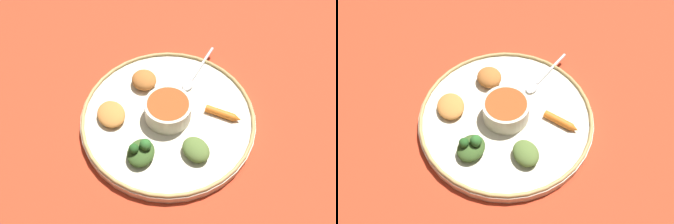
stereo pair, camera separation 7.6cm
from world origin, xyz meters
TOP-DOWN VIEW (x-y plane):
  - ground_plane at (0.00, 0.00)m, footprint 2.40×2.40m
  - platter at (0.00, 0.00)m, footprint 0.38×0.38m
  - platter_rim at (0.00, 0.00)m, footprint 0.38×0.38m
  - center_bowl at (0.00, 0.00)m, footprint 0.10×0.10m
  - spoon at (0.08, -0.10)m, footprint 0.11×0.13m
  - greens_pile at (-0.07, 0.09)m, footprint 0.08×0.08m
  - carrot_near_spoon at (-0.05, -0.11)m, footprint 0.07×0.07m
  - mound_chickpea at (0.10, 0.02)m, footprint 0.07×0.06m
  - mound_squash at (0.04, 0.11)m, footprint 0.07×0.06m
  - mound_collards at (-0.11, -0.02)m, footprint 0.07×0.06m

SIDE VIEW (x-z plane):
  - ground_plane at x=0.00m, z-range 0.00..0.00m
  - platter at x=0.00m, z-range 0.00..0.02m
  - platter_rim at x=0.00m, z-range 0.02..0.03m
  - spoon at x=0.08m, z-range 0.02..0.03m
  - carrot_near_spoon at x=-0.05m, z-range 0.02..0.04m
  - mound_squash at x=0.04m, z-range 0.02..0.04m
  - mound_collards at x=-0.11m, z-range 0.02..0.05m
  - mound_chickpea at x=0.10m, z-range 0.02..0.05m
  - greens_pile at x=-0.07m, z-range 0.02..0.06m
  - center_bowl at x=0.00m, z-range 0.02..0.07m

